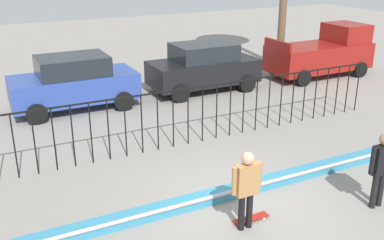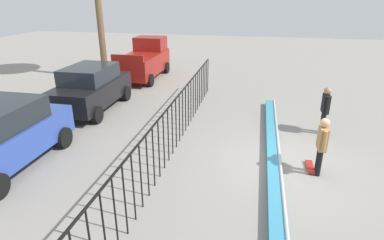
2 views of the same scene
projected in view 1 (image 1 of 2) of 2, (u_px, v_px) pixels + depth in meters
The scene contains 9 objects.
ground_plane at pixel (239, 205), 9.85m from camera, with size 60.00×60.00×0.00m, color gray.
bowl_coping_ledge at pixel (230, 192), 10.13m from camera, with size 11.00×0.40×0.27m.
perimeter_fence at pixel (173, 112), 12.41m from camera, with size 14.04×0.04×1.70m.
skateboarder at pixel (247, 184), 8.67m from camera, with size 0.68×0.26×1.68m.
skateboard at pixel (251, 218), 9.24m from camera, with size 0.80×0.20×0.07m.
camera_operator at pixel (382, 164), 9.43m from camera, with size 0.70×0.26×1.72m.
parked_car_blue at pixel (74, 82), 15.53m from camera, with size 4.30×2.12×1.90m.
parked_car_black at pixel (204, 67), 17.60m from camera, with size 4.30×2.12×1.90m.
pickup_truck at pixel (323, 53), 19.72m from camera, with size 4.70×2.12×2.24m.
Camera 1 is at (-4.75, -7.18, 5.25)m, focal length 41.66 mm.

